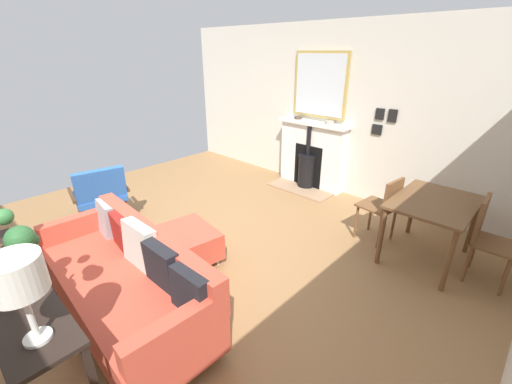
% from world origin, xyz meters
% --- Properties ---
extents(ground_plane, '(5.78, 6.20, 0.01)m').
position_xyz_m(ground_plane, '(0.00, 0.00, -0.00)').
color(ground_plane, olive).
extents(wall_left, '(0.12, 6.20, 2.62)m').
position_xyz_m(wall_left, '(-2.89, 0.00, 1.31)').
color(wall_left, beige).
rests_on(wall_left, ground).
extents(fireplace, '(0.63, 1.25, 1.13)m').
position_xyz_m(fireplace, '(-2.68, -0.11, 0.51)').
color(fireplace, '#9E7A5B').
rests_on(fireplace, ground).
extents(mirror_over_mantel, '(0.04, 0.96, 1.01)m').
position_xyz_m(mirror_over_mantel, '(-2.80, -0.11, 1.69)').
color(mirror_over_mantel, tan).
extents(mantel_bowl_near, '(0.13, 0.13, 0.04)m').
position_xyz_m(mantel_bowl_near, '(-2.71, -0.44, 1.15)').
color(mantel_bowl_near, '#47382D').
rests_on(mantel_bowl_near, fireplace).
extents(mantel_bowl_far, '(0.15, 0.15, 0.05)m').
position_xyz_m(mantel_bowl_far, '(-2.71, 0.17, 1.15)').
color(mantel_bowl_far, '#9E9384').
rests_on(mantel_bowl_far, fireplace).
extents(sofa, '(0.89, 2.06, 0.83)m').
position_xyz_m(sofa, '(0.92, 0.46, 0.36)').
color(sofa, '#B2B2B7').
rests_on(sofa, ground).
extents(ottoman, '(0.74, 0.75, 0.39)m').
position_xyz_m(ottoman, '(0.14, 0.18, 0.24)').
color(ottoman, '#B2B2B7').
rests_on(ottoman, ground).
extents(armchair_accent, '(0.77, 0.70, 0.84)m').
position_xyz_m(armchair_accent, '(0.38, -1.34, 0.48)').
color(armchair_accent, '#4C3321').
rests_on(armchair_accent, ground).
extents(console_table, '(0.37, 1.76, 0.77)m').
position_xyz_m(console_table, '(1.69, 0.46, 0.68)').
color(console_table, black).
rests_on(console_table, ground).
extents(table_lamp_far_end, '(0.26, 0.26, 0.52)m').
position_xyz_m(table_lamp_far_end, '(1.69, 1.12, 1.18)').
color(table_lamp_far_end, white).
rests_on(table_lamp_far_end, console_table).
extents(book_stack, '(0.25, 0.21, 0.05)m').
position_xyz_m(book_stack, '(1.68, 0.30, 0.80)').
color(book_stack, '#B23833').
rests_on(book_stack, console_table).
extents(dining_table, '(1.03, 0.76, 0.72)m').
position_xyz_m(dining_table, '(-1.78, 2.09, 0.63)').
color(dining_table, brown).
rests_on(dining_table, ground).
extents(dining_chair_near_fireplace, '(0.44, 0.44, 0.84)m').
position_xyz_m(dining_chair_near_fireplace, '(-1.78, 1.57, 0.51)').
color(dining_chair_near_fireplace, brown).
rests_on(dining_chair_near_fireplace, ground).
extents(dining_chair_by_back_wall, '(0.41, 0.41, 0.89)m').
position_xyz_m(dining_chair_by_back_wall, '(-1.78, 2.61, 0.52)').
color(dining_chair_by_back_wall, brown).
rests_on(dining_chair_by_back_wall, ground).
extents(photo_gallery_row, '(0.02, 0.33, 0.39)m').
position_xyz_m(photo_gallery_row, '(-2.81, 0.98, 1.28)').
color(photo_gallery_row, black).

